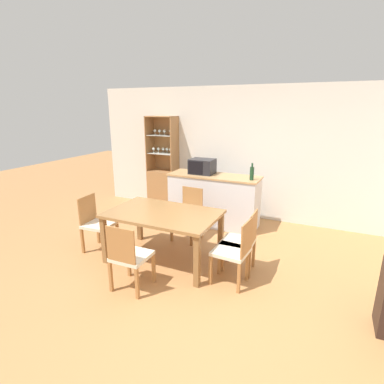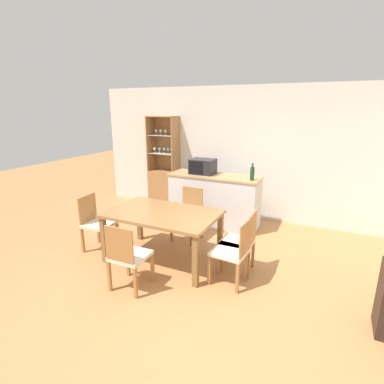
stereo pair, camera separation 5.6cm
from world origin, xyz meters
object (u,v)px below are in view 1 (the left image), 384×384
at_px(display_cabinet, 163,181).
at_px(dining_chair_side_left_near, 97,223).
at_px(dining_chair_side_right_far, 241,242).
at_px(wine_bottle, 252,173).
at_px(microwave, 202,166).
at_px(dining_chair_head_near, 130,256).
at_px(dining_chair_head_far, 188,214).
at_px(dining_table, 163,218).
at_px(dining_chair_side_right_near, 234,251).

distance_m(display_cabinet, dining_chair_side_left_near, 2.26).
height_order(dining_chair_side_right_far, wine_bottle, wine_bottle).
bearing_deg(dining_chair_side_right_far, microwave, 38.12).
relative_size(dining_chair_head_near, dining_chair_side_right_far, 1.00).
bearing_deg(microwave, dining_chair_head_far, -83.18).
distance_m(dining_chair_head_far, dining_chair_head_near, 1.62).
bearing_deg(dining_chair_side_left_near, dining_table, 93.78).
relative_size(display_cabinet, wine_bottle, 6.74).
bearing_deg(display_cabinet, dining_chair_side_left_near, -86.93).
xyz_separation_m(dining_chair_head_far, wine_bottle, (0.87, 0.69, 0.64)).
height_order(dining_table, microwave, microwave).
height_order(dining_chair_head_far, dining_chair_head_near, same).
xyz_separation_m(dining_chair_head_far, microwave, (-0.10, 0.81, 0.66)).
bearing_deg(microwave, wine_bottle, -7.21).
distance_m(display_cabinet, dining_chair_head_far, 1.78).
bearing_deg(dining_chair_side_right_near, dining_chair_side_right_far, 4.36).
xyz_separation_m(dining_chair_side_left_near, dining_chair_side_right_near, (2.19, -0.00, 0.00)).
distance_m(dining_chair_head_far, wine_bottle, 1.28).
bearing_deg(dining_table, dining_chair_side_right_far, 7.68).
height_order(display_cabinet, microwave, display_cabinet).
distance_m(dining_chair_side_right_far, microwave, 2.01).
xyz_separation_m(dining_table, microwave, (-0.09, 1.63, 0.45)).
relative_size(dining_chair_head_far, dining_chair_side_right_near, 1.00).
xyz_separation_m(dining_chair_side_left_near, wine_bottle, (1.96, 1.65, 0.64)).
relative_size(dining_chair_side_right_near, dining_chair_side_right_far, 1.00).
relative_size(dining_chair_side_right_far, microwave, 1.94).
distance_m(dining_chair_head_near, microwave, 2.53).
bearing_deg(dining_chair_side_right_near, display_cabinet, 50.14).
distance_m(dining_chair_side_left_near, dining_chair_side_right_far, 2.21).
distance_m(display_cabinet, microwave, 1.32).
xyz_separation_m(dining_chair_side_right_near, wine_bottle, (-0.22, 1.65, 0.64)).
bearing_deg(dining_chair_head_far, dining_chair_side_left_near, 44.59).
height_order(dining_chair_head_near, microwave, microwave).
relative_size(dining_chair_head_far, dining_chair_side_right_far, 1.00).
distance_m(display_cabinet, dining_table, 2.43).
height_order(display_cabinet, dining_chair_side_right_near, display_cabinet).
xyz_separation_m(microwave, wine_bottle, (0.97, -0.12, -0.02)).
bearing_deg(dining_chair_head_near, microwave, 90.97).
bearing_deg(dining_chair_side_right_far, dining_table, 96.99).
relative_size(dining_chair_side_left_near, microwave, 1.94).
bearing_deg(wine_bottle, microwave, 172.79).
height_order(display_cabinet, dining_chair_side_left_near, display_cabinet).
height_order(dining_table, dining_chair_side_right_near, dining_chair_side_right_near).
relative_size(dining_table, wine_bottle, 5.29).
relative_size(dining_chair_head_far, dining_chair_head_near, 1.00).
relative_size(dining_chair_side_right_near, wine_bottle, 2.93).
distance_m(dining_table, dining_chair_head_far, 0.84).
bearing_deg(dining_chair_side_left_near, dining_chair_side_right_near, 85.96).
bearing_deg(dining_chair_head_near, dining_chair_side_right_far, 39.98).
distance_m(display_cabinet, dining_chair_side_right_near, 3.23).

